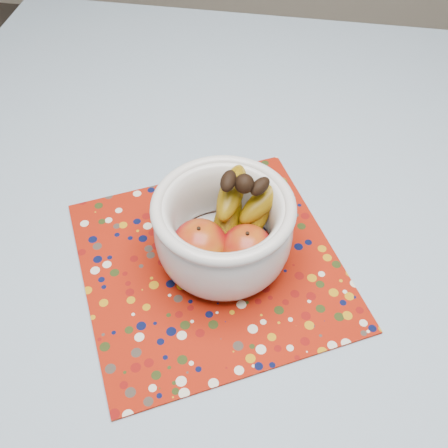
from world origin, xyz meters
name	(u,v)px	position (x,y,z in m)	size (l,w,h in m)	color
table	(262,268)	(0.00, 0.00, 0.67)	(1.20, 1.20, 0.75)	brown
tablecloth	(265,237)	(0.00, 0.00, 0.76)	(1.32, 1.32, 0.01)	#6183A2
placemat	(210,264)	(-0.07, -0.07, 0.76)	(0.36, 0.36, 0.00)	maroon
fruit_bowl	(229,226)	(-0.05, -0.05, 0.83)	(0.21, 0.19, 0.15)	silver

